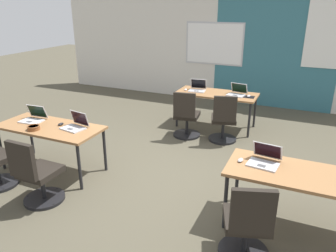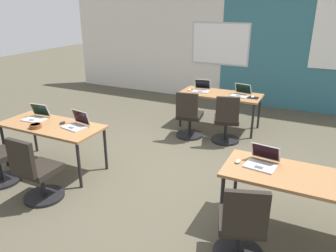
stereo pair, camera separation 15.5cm
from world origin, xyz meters
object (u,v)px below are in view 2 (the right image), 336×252
(laptop_far_left, at_px, (201,89))
(mouse_near_right_inner, at_px, (238,161))
(desk_near_right, at_px, (299,181))
(snack_bowl, at_px, (35,126))
(mouse_far_right, at_px, (253,97))
(mouse_far_left, at_px, (189,90))
(laptop_near_left_inner, at_px, (76,124))
(desk_near_left, at_px, (52,128))
(desk_far_center, at_px, (220,96))
(chair_near_right_inner, at_px, (241,230))
(laptop_far_right, at_px, (241,93))
(chair_near_left_inner, at_px, (36,175))
(chair_far_left, at_px, (189,119))
(chair_far_right, at_px, (226,123))
(laptop_near_left_end, at_px, (36,116))
(laptop_near_right_inner, at_px, (262,161))
(mouse_near_left_inner, at_px, (62,123))

(laptop_far_left, relative_size, mouse_near_right_inner, 3.45)
(desk_near_right, relative_size, snack_bowl, 9.01)
(desk_near_right, distance_m, snack_bowl, 3.60)
(mouse_far_right, distance_m, mouse_far_left, 1.29)
(laptop_near_left_inner, bearing_deg, laptop_far_left, 81.46)
(desk_near_left, xyz_separation_m, desk_far_center, (1.75, 2.80, 0.00))
(desk_near_right, relative_size, laptop_near_left_inner, 4.26)
(laptop_near_left_inner, bearing_deg, chair_near_right_inner, -6.33)
(desk_near_right, height_order, laptop_far_right, laptop_far_right)
(laptop_far_right, bearing_deg, desk_far_center, -167.78)
(desk_far_center, distance_m, mouse_far_left, 0.65)
(mouse_far_right, distance_m, mouse_near_right_inner, 2.79)
(desk_far_center, xyz_separation_m, mouse_near_right_inner, (1.08, -2.79, 0.08))
(chair_near_left_inner, relative_size, mouse_far_left, 8.22)
(desk_near_right, xyz_separation_m, mouse_far_right, (-1.11, 2.77, 0.08))
(desk_near_right, distance_m, desk_far_center, 3.30)
(laptop_near_left_inner, xyz_separation_m, chair_near_right_inner, (2.67, -0.79, -0.39))
(desk_far_center, distance_m, chair_near_right_inner, 3.75)
(laptop_far_left, distance_m, snack_bowl, 3.35)
(laptop_far_left, relative_size, mouse_far_left, 3.27)
(laptop_near_left_inner, bearing_deg, chair_far_left, 73.31)
(chair_far_right, bearing_deg, laptop_far_right, -111.20)
(chair_near_left_inner, distance_m, chair_far_right, 3.32)
(desk_near_left, relative_size, laptop_near_left_end, 4.55)
(desk_near_right, bearing_deg, laptop_near_left_inner, 178.33)
(desk_far_center, relative_size, laptop_near_right_inner, 4.35)
(mouse_near_right_inner, bearing_deg, mouse_far_left, 122.30)
(laptop_near_left_inner, relative_size, chair_near_left_inner, 0.41)
(desk_near_right, height_order, chair_far_right, chair_far_right)
(desk_far_center, height_order, laptop_near_left_inner, laptop_near_left_inner)
(desk_near_right, bearing_deg, chair_near_left_inner, -165.55)
(laptop_far_left, xyz_separation_m, mouse_near_right_inner, (1.50, -2.81, -0.03))
(desk_far_center, xyz_separation_m, chair_far_right, (0.35, -0.69, -0.28))
(mouse_near_left_inner, height_order, mouse_far_left, same)
(desk_near_left, height_order, desk_near_right, same)
(chair_far_right, distance_m, mouse_near_right_inner, 2.25)
(desk_near_left, distance_m, laptop_near_left_inner, 0.43)
(mouse_near_right_inner, bearing_deg, chair_far_left, 125.33)
(chair_far_right, bearing_deg, snack_bowl, 29.76)
(desk_near_left, height_order, laptop_far_right, laptop_far_right)
(mouse_far_left, bearing_deg, chair_far_left, -67.59)
(mouse_far_left, distance_m, laptop_near_left_end, 3.05)
(desk_near_left, xyz_separation_m, laptop_near_right_inner, (3.09, 0.07, 0.11))
(desk_near_right, height_order, snack_bowl, snack_bowl)
(desk_near_right, height_order, mouse_far_right, mouse_far_right)
(chair_near_left_inner, relative_size, chair_far_right, 1.00)
(laptop_far_right, distance_m, chair_near_right_inner, 3.66)
(chair_far_right, xyz_separation_m, laptop_far_left, (-0.76, 0.71, 0.39))
(mouse_near_left_inner, relative_size, mouse_far_right, 1.01)
(mouse_far_right, relative_size, chair_far_left, 0.11)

